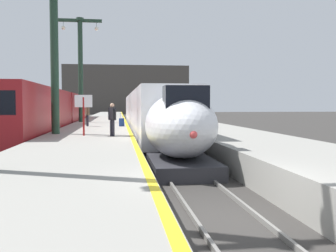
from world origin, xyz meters
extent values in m
plane|color=#33302D|center=(0.00, 0.00, 0.00)|extent=(260.00, 260.00, 0.00)
cube|color=gray|center=(-4.05, 24.75, 0.53)|extent=(4.80, 110.00, 1.05)
cube|color=gray|center=(4.05, 24.75, 0.53)|extent=(4.80, 110.00, 1.05)
cube|color=yellow|center=(-1.77, 24.75, 1.05)|extent=(0.20, 107.80, 0.01)
cube|color=slate|center=(-0.75, 27.50, 0.06)|extent=(0.08, 110.00, 0.12)
cube|color=slate|center=(0.75, 27.50, 0.06)|extent=(0.08, 110.00, 0.12)
cube|color=slate|center=(-8.85, 27.50, 0.06)|extent=(0.08, 110.00, 0.12)
cube|color=slate|center=(-7.35, 27.50, 0.06)|extent=(0.08, 110.00, 0.12)
ellipsoid|color=silver|center=(0.00, 6.73, 1.83)|extent=(2.78, 5.63, 2.56)
cube|color=#28282D|center=(0.00, 6.45, 0.28)|extent=(2.46, 4.78, 0.55)
cube|color=black|center=(0.00, 5.46, 2.90)|extent=(1.59, 1.00, 0.90)
sphere|color=#F24C4C|center=(0.00, 3.99, 1.68)|extent=(0.28, 0.28, 0.28)
cube|color=silver|center=(0.00, 15.42, 2.08)|extent=(2.90, 14.00, 3.05)
cube|color=black|center=(-1.42, 15.42, 2.62)|extent=(0.04, 11.90, 0.80)
cube|color=black|center=(1.42, 15.42, 2.62)|extent=(0.04, 11.90, 0.80)
cube|color=silver|center=(0.00, 15.42, 0.80)|extent=(2.92, 13.30, 0.24)
cube|color=black|center=(0.00, 10.94, 0.28)|extent=(2.03, 2.20, 0.56)
cube|color=black|center=(0.00, 19.90, 0.28)|extent=(2.03, 2.20, 0.56)
cube|color=silver|center=(0.00, 32.02, 2.08)|extent=(2.90, 18.00, 3.05)
cube|color=black|center=(-1.42, 32.02, 2.62)|extent=(0.04, 15.84, 0.80)
cube|color=black|center=(1.42, 32.02, 2.62)|extent=(0.04, 15.84, 0.80)
cube|color=black|center=(0.00, 25.90, 0.28)|extent=(2.03, 2.20, 0.56)
cube|color=black|center=(0.00, 38.14, 0.28)|extent=(2.03, 2.20, 0.56)
cube|color=maroon|center=(-8.10, 18.35, 2.15)|extent=(2.85, 18.00, 3.30)
cube|color=black|center=(-9.49, 18.35, 2.65)|extent=(0.04, 15.30, 0.90)
cube|color=black|center=(-6.71, 18.35, 2.65)|extent=(0.04, 15.30, 0.90)
cube|color=black|center=(-8.10, 12.59, 0.26)|extent=(2.00, 2.00, 0.52)
cube|color=black|center=(-8.10, 24.11, 0.26)|extent=(2.00, 2.00, 0.52)
cube|color=maroon|center=(-8.10, 36.95, 2.15)|extent=(2.85, 18.00, 3.30)
cylinder|color=#1E3828|center=(-5.90, 13.39, 5.38)|extent=(0.44, 0.44, 8.66)
cylinder|color=#1E3828|center=(-5.90, 28.09, 5.86)|extent=(0.44, 0.44, 9.63)
cylinder|color=#1E3828|center=(-5.90, 28.09, 10.53)|extent=(0.68, 0.68, 0.30)
cube|color=#1E3828|center=(-5.90, 28.09, 10.43)|extent=(4.00, 0.24, 0.28)
cylinder|color=#1E3828|center=(-7.40, 28.09, 10.08)|extent=(0.03, 0.03, 0.60)
sphere|color=#EFEACC|center=(-7.40, 28.09, 9.73)|extent=(0.36, 0.36, 0.36)
cylinder|color=#1E3828|center=(-4.40, 28.09, 10.08)|extent=(0.03, 0.03, 0.60)
sphere|color=#EFEACC|center=(-4.40, 28.09, 9.73)|extent=(0.36, 0.36, 0.36)
cylinder|color=#23232D|center=(-4.72, 20.69, 1.48)|extent=(0.13, 0.13, 0.85)
cylinder|color=#23232D|center=(-4.78, 20.85, 1.48)|extent=(0.13, 0.13, 0.85)
cube|color=brown|center=(-4.75, 20.77, 2.21)|extent=(0.34, 0.43, 0.62)
cylinder|color=brown|center=(-4.66, 20.54, 2.16)|extent=(0.09, 0.09, 0.58)
cylinder|color=brown|center=(-4.83, 20.99, 2.16)|extent=(0.09, 0.09, 0.58)
sphere|color=tan|center=(-4.75, 20.77, 2.63)|extent=(0.22, 0.22, 0.22)
cylinder|color=#23232D|center=(-2.81, 11.39, 1.48)|extent=(0.13, 0.13, 0.85)
cylinder|color=#23232D|center=(-2.70, 11.26, 1.48)|extent=(0.13, 0.13, 0.85)
cube|color=black|center=(-2.76, 11.33, 2.21)|extent=(0.41, 0.43, 0.62)
cylinder|color=black|center=(-2.91, 11.51, 2.16)|extent=(0.09, 0.09, 0.58)
cylinder|color=black|center=(-2.60, 11.14, 2.16)|extent=(0.09, 0.09, 0.58)
sphere|color=tan|center=(-2.76, 11.33, 2.63)|extent=(0.22, 0.22, 0.22)
cube|color=navy|center=(-2.20, 20.35, 1.35)|extent=(0.40, 0.22, 0.60)
cylinder|color=#262628|center=(-2.30, 20.35, 1.83)|extent=(0.02, 0.02, 0.36)
cylinder|color=#262628|center=(-2.10, 20.35, 1.83)|extent=(0.02, 0.02, 0.36)
cube|color=#262628|center=(-2.20, 20.35, 2.02)|extent=(0.22, 0.03, 0.02)
cylinder|color=maroon|center=(-4.24, 11.93, 2.05)|extent=(0.10, 0.10, 2.00)
cube|color=white|center=(-4.24, 11.93, 2.85)|extent=(0.90, 0.06, 0.64)
cube|color=#4C4742|center=(0.00, 102.00, 7.00)|extent=(36.00, 2.00, 14.00)
camera|label=1|loc=(-2.45, -8.32, 2.65)|focal=40.78mm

